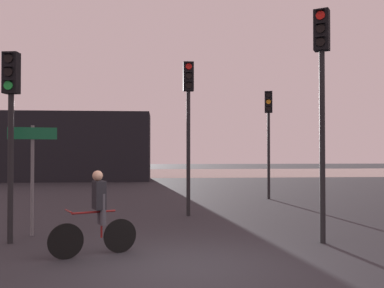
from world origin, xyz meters
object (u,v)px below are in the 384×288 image
cyclist (97,212)px  traffic_light_far_right (269,124)px  traffic_light_near_left (11,110)px  direction_sign_post (32,164)px  traffic_light_near_right (322,82)px  distant_building (53,147)px  traffic_light_center (188,109)px

cyclist → traffic_light_far_right: bearing=-57.0°
traffic_light_near_left → direction_sign_post: size_ratio=1.59×
traffic_light_near_right → cyclist: bearing=41.2°
traffic_light_far_right → traffic_light_near_left: 11.19m
cyclist → distant_building: bearing=-9.4°
traffic_light_near_right → direction_sign_post: (-6.51, 1.27, -1.80)m
traffic_light_near_right → traffic_light_near_left: bearing=28.2°
direction_sign_post → traffic_light_center: bearing=-156.9°
traffic_light_near_right → traffic_light_center: (-2.64, 4.11, -0.21)m
cyclist → traffic_light_near_right: bearing=-106.2°
distant_building → traffic_light_far_right: distant_building is taller
distant_building → cyclist: distant_building is taller
direction_sign_post → traffic_light_far_right: bearing=-149.2°
traffic_light_near_left → cyclist: 3.15m
direction_sign_post → cyclist: size_ratio=1.60×
traffic_light_center → direction_sign_post: 5.06m
traffic_light_far_right → traffic_light_center: traffic_light_center is taller
distant_building → traffic_light_near_left: size_ratio=3.20×
traffic_light_far_right → cyclist: (-5.75, -9.27, -2.31)m
traffic_light_far_right → direction_sign_post: 10.56m
distant_building → traffic_light_near_left: bearing=-78.7°
traffic_light_center → direction_sign_post: size_ratio=1.83×
traffic_light_center → cyclist: bearing=65.2°
distant_building → cyclist: size_ratio=8.17×
traffic_light_center → traffic_light_near_left: traffic_light_center is taller
traffic_light_center → traffic_light_far_right: bearing=-131.3°
cyclist → traffic_light_center: bearing=-48.4°
traffic_light_near_left → direction_sign_post: 1.45m
traffic_light_far_right → traffic_light_near_right: bearing=97.3°
distant_building → traffic_light_far_right: size_ratio=2.94×
distant_building → traffic_light_near_left: (4.06, -20.33, 0.59)m
traffic_light_center → cyclist: traffic_light_center is taller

